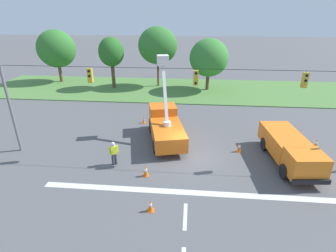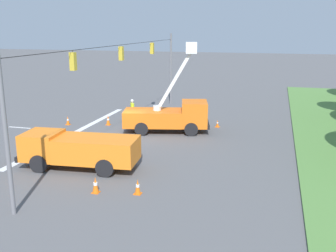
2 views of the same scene
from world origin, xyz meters
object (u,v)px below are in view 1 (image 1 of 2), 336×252
at_px(road_worker, 114,152).
at_px(traffic_cone_far_left, 144,120).
at_px(tree_east, 209,58).
at_px(traffic_cone_foreground_left, 316,144).
at_px(tree_centre, 158,46).
at_px(traffic_cone_mid_left, 146,171).
at_px(traffic_cone_foreground_right, 301,133).
at_px(tree_far_west, 56,49).
at_px(traffic_cone_far_right, 239,147).
at_px(traffic_cone_near_bucket, 150,206).
at_px(utility_truck_support_near, 290,148).
at_px(tree_west, 111,52).
at_px(utility_truck_bucket_lift, 166,125).

relative_size(road_worker, traffic_cone_far_left, 2.89).
relative_size(tree_east, traffic_cone_foreground_left, 8.26).
xyz_separation_m(tree_centre, traffic_cone_mid_left, (1.95, -22.12, -5.22)).
distance_m(tree_east, traffic_cone_foreground_right, 16.16).
xyz_separation_m(tree_far_west, tree_east, (21.83, -2.46, -0.53)).
xyz_separation_m(road_worker, traffic_cone_far_right, (9.05, 2.67, -0.62)).
bearing_deg(traffic_cone_near_bucket, traffic_cone_mid_left, 104.00).
relative_size(utility_truck_support_near, traffic_cone_far_right, 9.03).
relative_size(tree_centre, traffic_cone_far_right, 10.72).
xyz_separation_m(tree_east, traffic_cone_mid_left, (-4.92, -20.79, -3.93)).
height_order(tree_west, traffic_cone_foreground_left, tree_west).
xyz_separation_m(tree_west, traffic_cone_mid_left, (8.00, -20.67, -4.48)).
distance_m(tree_centre, utility_truck_bucket_lift, 17.40).
bearing_deg(utility_truck_bucket_lift, road_worker, -126.94).
bearing_deg(utility_truck_bucket_lift, tree_west, 119.98).
distance_m(utility_truck_support_near, traffic_cone_mid_left, 10.17).
bearing_deg(road_worker, traffic_cone_far_left, 84.45).
bearing_deg(tree_centre, traffic_cone_far_left, -88.95).
bearing_deg(tree_east, utility_truck_bucket_lift, -105.17).
bearing_deg(tree_centre, tree_west, -166.51).
bearing_deg(traffic_cone_foreground_right, tree_far_west, 150.92).
distance_m(tree_centre, traffic_cone_near_bucket, 26.03).
relative_size(tree_west, tree_east, 1.01).
xyz_separation_m(tree_far_west, traffic_cone_far_left, (15.20, -14.51, -4.59)).
bearing_deg(traffic_cone_mid_left, traffic_cone_foreground_right, 29.54).
bearing_deg(traffic_cone_near_bucket, traffic_cone_foreground_right, 41.55).
distance_m(utility_truck_bucket_lift, utility_truck_support_near, 9.50).
bearing_deg(traffic_cone_foreground_right, tree_east, 118.23).
xyz_separation_m(tree_far_west, tree_west, (8.91, -2.58, 0.02)).
bearing_deg(traffic_cone_far_right, utility_truck_bucket_lift, 164.77).
bearing_deg(traffic_cone_far_left, tree_far_west, 136.32).
bearing_deg(utility_truck_bucket_lift, traffic_cone_mid_left, -97.95).
relative_size(traffic_cone_foreground_left, traffic_cone_far_right, 1.08).
distance_m(traffic_cone_foreground_right, traffic_cone_near_bucket, 15.40).
relative_size(traffic_cone_foreground_right, traffic_cone_far_right, 0.99).
distance_m(utility_truck_support_near, traffic_cone_foreground_right, 5.14).
height_order(tree_west, traffic_cone_near_bucket, tree_west).
xyz_separation_m(road_worker, traffic_cone_mid_left, (2.44, -1.21, -0.59)).
height_order(traffic_cone_foreground_left, traffic_cone_far_left, traffic_cone_foreground_left).
bearing_deg(tree_far_west, road_worker, -56.72).
height_order(road_worker, traffic_cone_near_bucket, road_worker).
relative_size(traffic_cone_mid_left, traffic_cone_near_bucket, 1.14).
xyz_separation_m(tree_west, road_worker, (5.56, -19.46, -3.90)).
xyz_separation_m(utility_truck_support_near, traffic_cone_foreground_left, (2.92, 2.40, -0.74)).
xyz_separation_m(tree_west, tree_centre, (6.05, 1.45, 0.74)).
distance_m(tree_centre, tree_east, 7.12).
bearing_deg(traffic_cone_far_right, traffic_cone_far_left, 149.73).
xyz_separation_m(traffic_cone_foreground_left, traffic_cone_far_left, (-14.44, 3.76, -0.12)).
bearing_deg(road_worker, utility_truck_support_near, 6.37).
bearing_deg(tree_centre, traffic_cone_mid_left, -84.95).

